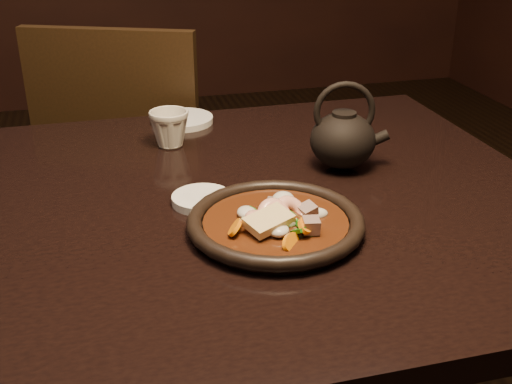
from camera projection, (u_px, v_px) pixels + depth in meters
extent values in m
cube|color=black|center=(67.00, 228.00, 0.99)|extent=(1.60, 0.90, 0.04)
cylinder|color=black|center=(376.00, 255.00, 1.64)|extent=(0.06, 0.06, 0.71)
cube|color=black|center=(146.00, 184.00, 1.82)|extent=(0.57, 0.57, 0.04)
cylinder|color=black|center=(220.00, 230.00, 2.06)|extent=(0.04, 0.04, 0.42)
cylinder|color=black|center=(196.00, 292.00, 1.74)|extent=(0.04, 0.04, 0.42)
cylinder|color=black|center=(115.00, 223.00, 2.10)|extent=(0.04, 0.04, 0.42)
cylinder|color=black|center=(73.00, 282.00, 1.79)|extent=(0.04, 0.04, 0.42)
cube|color=black|center=(114.00, 124.00, 1.54)|extent=(0.39, 0.19, 0.45)
cylinder|color=black|center=(275.00, 228.00, 0.94)|extent=(0.24, 0.24, 0.01)
torus|color=black|center=(276.00, 221.00, 0.93)|extent=(0.26, 0.26, 0.02)
cylinder|color=#3A190A|center=(276.00, 223.00, 0.94)|extent=(0.21, 0.21, 0.01)
ellipsoid|color=#3A190A|center=(276.00, 223.00, 0.94)|extent=(0.12, 0.11, 0.03)
torus|color=#F3B299|center=(264.00, 223.00, 0.91)|extent=(0.06, 0.06, 0.04)
torus|color=#F3B299|center=(291.00, 214.00, 0.94)|extent=(0.07, 0.07, 0.05)
torus|color=#F3B299|center=(274.00, 218.00, 0.93)|extent=(0.05, 0.05, 0.05)
cube|color=gray|center=(272.00, 216.00, 0.92)|extent=(0.03, 0.03, 0.02)
cube|color=gray|center=(262.00, 219.00, 0.93)|extent=(0.03, 0.03, 0.02)
cube|color=gray|center=(274.00, 205.00, 0.97)|extent=(0.03, 0.03, 0.03)
cube|color=gray|center=(308.00, 211.00, 0.94)|extent=(0.03, 0.03, 0.03)
cube|color=gray|center=(311.00, 225.00, 0.89)|extent=(0.03, 0.03, 0.02)
cylinder|color=orange|center=(291.00, 242.00, 0.87)|extent=(0.05, 0.05, 0.04)
cylinder|color=orange|center=(276.00, 215.00, 0.93)|extent=(0.05, 0.05, 0.03)
cylinder|color=orange|center=(278.00, 214.00, 0.93)|extent=(0.05, 0.05, 0.03)
cylinder|color=orange|center=(235.00, 227.00, 0.90)|extent=(0.05, 0.05, 0.03)
cylinder|color=orange|center=(305.00, 225.00, 0.89)|extent=(0.05, 0.05, 0.03)
cube|color=#1A6212|center=(264.00, 224.00, 0.92)|extent=(0.04, 0.03, 0.01)
cube|color=#1A6212|center=(297.00, 220.00, 0.93)|extent=(0.03, 0.04, 0.02)
cube|color=#1A6212|center=(304.00, 229.00, 0.90)|extent=(0.03, 0.04, 0.02)
cube|color=#1A6212|center=(296.00, 231.00, 0.89)|extent=(0.02, 0.04, 0.02)
cube|color=#1A6212|center=(247.00, 217.00, 0.94)|extent=(0.03, 0.03, 0.02)
ellipsoid|color=beige|center=(287.00, 221.00, 0.91)|extent=(0.03, 0.03, 0.02)
ellipsoid|color=beige|center=(247.00, 213.00, 0.94)|extent=(0.03, 0.03, 0.02)
ellipsoid|color=beige|center=(279.00, 216.00, 0.93)|extent=(0.03, 0.03, 0.02)
ellipsoid|color=beige|center=(278.00, 229.00, 0.89)|extent=(0.03, 0.04, 0.02)
ellipsoid|color=beige|center=(315.00, 214.00, 0.95)|extent=(0.04, 0.03, 0.02)
ellipsoid|color=beige|center=(278.00, 218.00, 0.91)|extent=(0.03, 0.02, 0.02)
ellipsoid|color=beige|center=(283.00, 200.00, 0.98)|extent=(0.04, 0.04, 0.03)
cube|color=#E7CC8A|center=(269.00, 221.00, 0.90)|extent=(0.08, 0.07, 0.03)
cylinder|color=silver|center=(202.00, 199.00, 1.02)|extent=(0.10, 0.10, 0.01)
cylinder|color=silver|center=(182.00, 120.00, 1.37)|extent=(0.13, 0.13, 0.01)
imported|color=beige|center=(169.00, 127.00, 1.24)|extent=(0.08, 0.08, 0.08)
ellipsoid|color=black|center=(343.00, 140.00, 1.13)|extent=(0.12, 0.12, 0.10)
cylinder|color=black|center=(344.00, 117.00, 1.11)|extent=(0.04, 0.04, 0.02)
cylinder|color=black|center=(375.00, 140.00, 1.13)|extent=(0.05, 0.03, 0.04)
torus|color=black|center=(344.00, 111.00, 1.11)|extent=(0.11, 0.03, 0.11)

